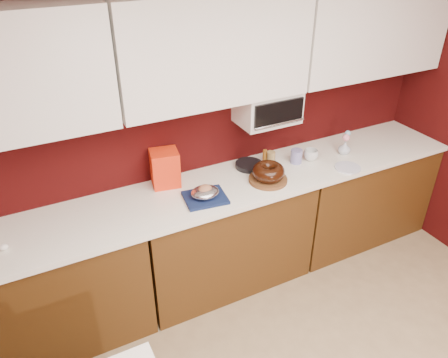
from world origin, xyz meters
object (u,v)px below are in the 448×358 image
foil_ham_nest (205,192)px  flower_vase (345,147)px  pandoro_box (165,168)px  blue_jar (296,156)px  bundt_cake (268,172)px  coffee_mug (311,154)px  toaster_oven (267,106)px

foil_ham_nest → flower_vase: (1.30, 0.09, 0.00)m
pandoro_box → blue_jar: 1.05m
bundt_cake → flower_vase: size_ratio=1.99×
bundt_cake → pandoro_box: bearing=156.1°
bundt_cake → coffee_mug: (0.48, 0.12, -0.03)m
toaster_oven → coffee_mug: (0.35, -0.14, -0.42)m
flower_vase → coffee_mug: bearing=173.3°
bundt_cake → blue_jar: 0.38m
foil_ham_nest → blue_jar: blue_jar is taller
pandoro_box → flower_vase: (1.48, -0.22, -0.07)m
coffee_mug → flower_vase: flower_vase is taller
bundt_cake → pandoro_box: pandoro_box is taller
toaster_oven → bundt_cake: bearing=-116.2°
coffee_mug → flower_vase: 0.31m
foil_ham_nest → coffee_mug: 1.00m
foil_ham_nest → flower_vase: bearing=4.1°
foil_ham_nest → blue_jar: 0.88m
toaster_oven → bundt_cake: 0.49m
toaster_oven → foil_ham_nest: bearing=-157.4°
toaster_oven → coffee_mug: 0.56m
pandoro_box → blue_jar: pandoro_box is taller
foil_ham_nest → blue_jar: size_ratio=1.81×
toaster_oven → coffee_mug: toaster_oven is taller
pandoro_box → blue_jar: size_ratio=2.43×
bundt_cake → coffee_mug: size_ratio=2.19×
bundt_cake → foil_ham_nest: size_ratio=1.20×
pandoro_box → coffee_mug: pandoro_box is taller
toaster_oven → bundt_cake: toaster_oven is taller
toaster_oven → flower_vase: 0.80m
bundt_cake → coffee_mug: 0.50m
coffee_mug → blue_jar: 0.13m
blue_jar → coffee_mug: bearing=-8.6°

